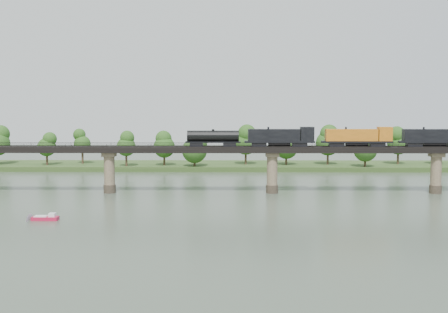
{
  "coord_description": "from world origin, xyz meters",
  "views": [
    {
      "loc": [
        -10.25,
        -106.53,
        21.33
      ],
      "look_at": [
        -11.81,
        30.0,
        9.0
      ],
      "focal_mm": 45.0,
      "sensor_mm": 36.0,
      "label": 1
    }
  ],
  "objects": [
    {
      "name": "far_bank",
      "position": [
        0.0,
        85.0,
        0.8
      ],
      "size": [
        300.0,
        24.0,
        1.6
      ],
      "primitive_type": "cube",
      "color": "#2C451B",
      "rests_on": "ground"
    },
    {
      "name": "bridge",
      "position": [
        0.0,
        30.0,
        5.46
      ],
      "size": [
        236.0,
        30.0,
        11.5
      ],
      "color": "#473A2D",
      "rests_on": "ground"
    },
    {
      "name": "bridge_superstructure",
      "position": [
        0.0,
        30.0,
        11.79
      ],
      "size": [
        220.0,
        4.9,
        0.75
      ],
      "color": "black",
      "rests_on": "bridge"
    },
    {
      "name": "motorboat",
      "position": [
        -44.85,
        -3.46,
        0.47
      ],
      "size": [
        4.89,
        1.83,
        1.36
      ],
      "rotation": [
        0.0,
        0.0,
        -0.02
      ],
      "color": "#C0153B",
      "rests_on": "ground"
    },
    {
      "name": "freight_train",
      "position": [
        14.4,
        30.0,
        13.77
      ],
      "size": [
        69.11,
        2.69,
        4.76
      ],
      "color": "black",
      "rests_on": "bridge"
    },
    {
      "name": "far_treeline",
      "position": [
        -8.21,
        80.52,
        8.83
      ],
      "size": [
        289.06,
        17.54,
        13.6
      ],
      "color": "#382619",
      "rests_on": "far_bank"
    },
    {
      "name": "ground",
      "position": [
        0.0,
        0.0,
        0.0
      ],
      "size": [
        400.0,
        400.0,
        0.0
      ],
      "primitive_type": "plane",
      "color": "#374435",
      "rests_on": "ground"
    }
  ]
}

